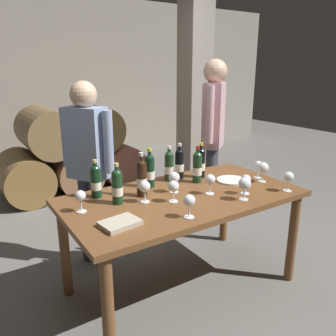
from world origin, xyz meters
The scene contains 28 objects.
ground_plane centered at (0.00, 0.00, 0.00)m, with size 14.00×14.00×0.00m, color #66635E.
cellar_back_wall centered at (0.00, 4.20, 1.40)m, with size 10.00×0.24×2.80m, color gray.
barrel_stack centered at (0.00, 2.60, 0.52)m, with size 1.86×0.90×1.15m.
stone_pillar centered at (1.30, 1.60, 1.30)m, with size 0.32×0.32×2.60m, color gray.
dining_table centered at (0.00, 0.00, 0.67)m, with size 1.70×0.90×0.76m.
wine_bottle_0 centered at (-0.11, 0.28, 0.89)m, with size 0.07×0.07×0.30m.
wine_bottle_1 centered at (0.19, 0.33, 0.89)m, with size 0.07×0.07×0.29m.
wine_bottle_2 centered at (0.25, 0.17, 0.89)m, with size 0.07×0.07×0.29m.
wine_bottle_3 centered at (-0.26, 0.14, 0.90)m, with size 0.07×0.07×0.32m.
wine_bottle_4 centered at (-0.46, 0.11, 0.88)m, with size 0.07×0.07×0.28m.
wine_bottle_5 centered at (0.36, 0.26, 0.89)m, with size 0.07×0.07×0.29m.
wine_bottle_6 centered at (-0.54, 0.29, 0.88)m, with size 0.07×0.07×0.27m.
wine_bottle_7 centered at (0.09, 0.32, 0.88)m, with size 0.07×0.07×0.28m.
wine_glass_0 centered at (0.29, -0.31, 0.87)m, with size 0.09×0.09×0.16m.
wine_glass_1 centered at (-0.19, -0.33, 0.86)m, with size 0.07×0.07×0.15m.
wine_glass_2 centered at (-0.71, 0.10, 0.86)m, with size 0.07×0.07×0.14m.
wine_glass_3 centered at (0.69, -0.11, 0.87)m, with size 0.09×0.09×0.16m.
wine_glass_4 centered at (0.74, -0.02, 0.86)m, with size 0.07×0.07×0.15m.
wine_glass_5 centered at (-0.30, 0.03, 0.87)m, with size 0.08×0.08×0.15m.
wine_glass_6 centered at (0.39, -0.23, 0.86)m, with size 0.07×0.07×0.14m.
wine_glass_7 centered at (0.69, -0.36, 0.87)m, with size 0.07×0.07×0.15m.
wine_glass_8 centered at (-0.13, -0.07, 0.87)m, with size 0.08×0.08×0.15m.
wine_glass_9 centered at (0.17, -0.09, 0.87)m, with size 0.07×0.07×0.15m.
wine_glass_10 centered at (-0.03, 0.08, 0.87)m, with size 0.08×0.08×0.16m.
tasting_notebook centered at (-0.59, -0.20, 0.77)m, with size 0.22×0.16×0.03m, color #B2A893.
serving_plate centered at (0.50, 0.04, 0.77)m, with size 0.24×0.24×0.01m, color white.
sommelier_presenting centered at (0.90, 0.75, 1.04)m, with size 0.40×0.34×1.72m.
taster_seated_left centered at (-0.43, 0.72, 0.92)m, with size 0.32×0.44×1.54m.
Camera 1 is at (-1.34, -1.86, 1.64)m, focal length 36.50 mm.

